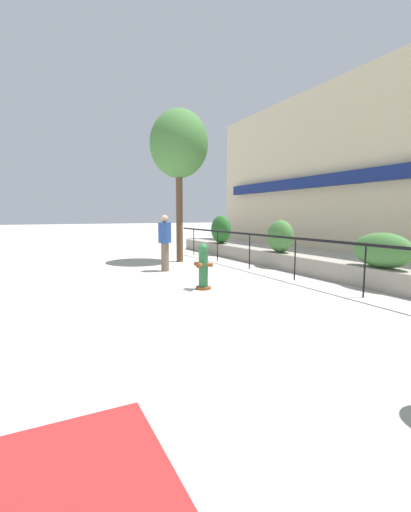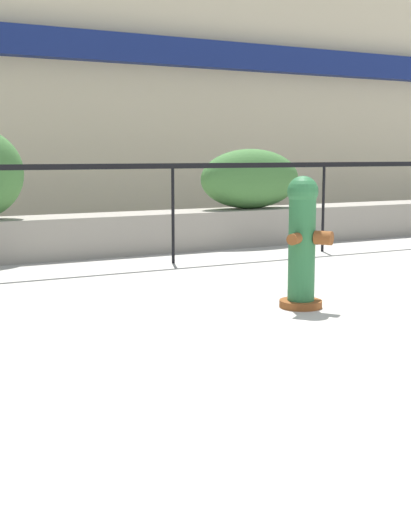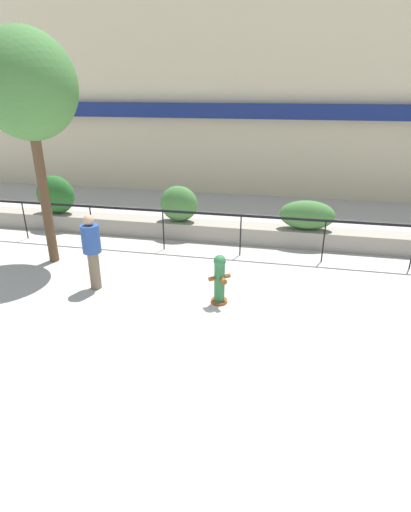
# 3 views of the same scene
# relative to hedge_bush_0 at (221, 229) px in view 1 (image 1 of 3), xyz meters

# --- Properties ---
(ground_plane) EXTENTS (120.00, 120.00, 0.00)m
(ground_plane) POSITION_rel_hedge_bush_0_xyz_m (6.00, -6.00, -1.10)
(ground_plane) COLOR #B2ADA3
(planter_wall_low) EXTENTS (18.00, 0.70, 0.50)m
(planter_wall_low) POSITION_rel_hedge_bush_0_xyz_m (6.00, 0.00, -0.85)
(planter_wall_low) COLOR gray
(planter_wall_low) RESTS_ON ground
(fence_railing_segment) EXTENTS (15.00, 0.05, 1.15)m
(fence_railing_segment) POSITION_rel_hedge_bush_0_xyz_m (6.00, -1.10, -0.08)
(fence_railing_segment) COLOR black
(fence_railing_segment) RESTS_ON ground
(hedge_bush_0) EXTENTS (1.25, 0.70, 1.20)m
(hedge_bush_0) POSITION_rel_hedge_bush_0_xyz_m (0.00, 0.00, 0.00)
(hedge_bush_0) COLOR #235B23
(hedge_bush_0) RESTS_ON planter_wall_low
(hedge_bush_1) EXTENTS (1.13, 0.65, 1.06)m
(hedge_bush_1) POSITION_rel_hedge_bush_0_xyz_m (4.02, 0.00, -0.07)
(hedge_bush_1) COLOR #427538
(hedge_bush_1) RESTS_ON planter_wall_low
(hedge_bush_2) EXTENTS (1.54, 0.65, 0.82)m
(hedge_bush_2) POSITION_rel_hedge_bush_0_xyz_m (7.73, 0.00, -0.19)
(hedge_bush_2) COLOR #427538
(hedge_bush_2) RESTS_ON planter_wall_low
(fire_hydrant) EXTENTS (0.49, 0.49, 1.08)m
(fire_hydrant) POSITION_rel_hedge_bush_0_xyz_m (5.90, -3.76, -0.55)
(fire_hydrant) COLOR brown
(fire_hydrant) RESTS_ON ground
(street_tree) EXTENTS (2.28, 2.05, 5.45)m
(street_tree) POSITION_rel_hedge_bush_0_xyz_m (1.27, -2.45, 3.11)
(street_tree) COLOR brown
(street_tree) RESTS_ON ground
(pedestrian) EXTENTS (0.56, 0.56, 1.73)m
(pedestrian) POSITION_rel_hedge_bush_0_xyz_m (3.05, -3.67, -0.11)
(pedestrian) COLOR brown
(pedestrian) RESTS_ON ground
(tactile_warning_pad) EXTENTS (1.63, 1.63, 0.01)m
(tactile_warning_pad) POSITION_rel_hedge_bush_0_xyz_m (10.83, -7.28, -1.09)
(tactile_warning_pad) COLOR #B22323
(tactile_warning_pad) RESTS_ON ground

